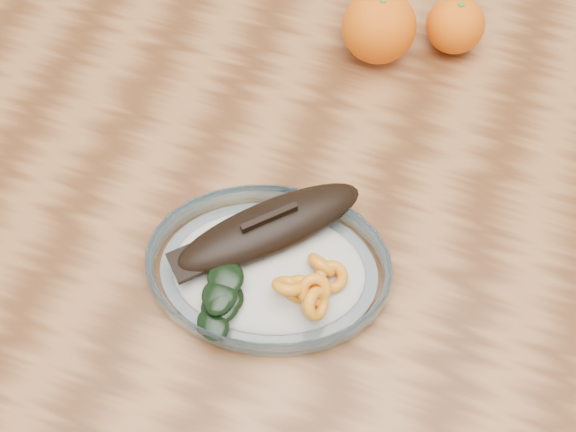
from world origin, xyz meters
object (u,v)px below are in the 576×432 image
(dining_table, at_px, (299,209))
(plated_meal, at_px, (269,265))
(orange_left, at_px, (379,27))
(orange_right, at_px, (455,25))

(dining_table, xyz_separation_m, plated_meal, (0.01, -0.13, 0.12))
(plated_meal, xyz_separation_m, orange_left, (0.02, 0.32, 0.03))
(orange_right, bearing_deg, orange_left, -153.90)
(orange_left, relative_size, orange_right, 1.26)
(plated_meal, height_order, orange_left, orange_left)
(plated_meal, bearing_deg, orange_left, 72.62)
(orange_left, height_order, orange_right, orange_left)
(dining_table, relative_size, orange_right, 17.38)
(dining_table, bearing_deg, orange_left, 79.38)
(dining_table, height_order, orange_right, orange_right)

